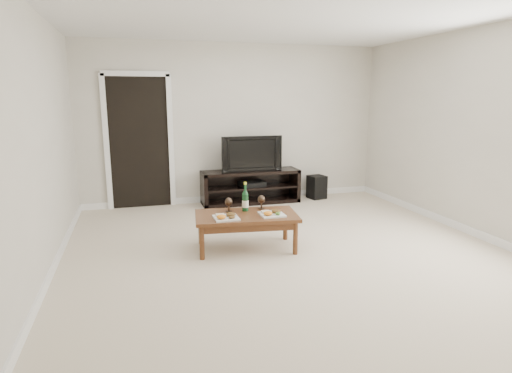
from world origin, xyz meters
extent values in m
plane|color=beige|center=(0.00, 0.00, 0.00)|extent=(5.50, 5.50, 0.00)
cube|color=beige|center=(0.00, 2.77, 1.30)|extent=(5.00, 0.04, 2.60)
cube|color=white|center=(0.00, 0.00, 2.62)|extent=(5.00, 5.50, 0.04)
cube|color=black|center=(-1.55, 2.73, 1.02)|extent=(0.90, 0.02, 2.05)
cube|color=black|center=(0.20, 2.50, 0.28)|extent=(1.63, 0.45, 0.55)
imported|color=black|center=(0.20, 2.50, 0.84)|extent=(1.00, 0.14, 0.58)
cube|color=black|center=(0.22, 2.48, 0.33)|extent=(0.43, 0.35, 0.08)
cube|color=black|center=(1.39, 2.48, 0.20)|extent=(0.32, 0.32, 0.40)
cube|color=#593518|center=(-0.43, 0.38, 0.21)|extent=(1.24, 0.78, 0.42)
cube|color=white|center=(-0.69, 0.27, 0.45)|extent=(0.27, 0.27, 0.07)
cube|color=white|center=(-0.15, 0.26, 0.45)|extent=(0.27, 0.27, 0.07)
cylinder|color=#103B1A|center=(-0.40, 0.53, 0.59)|extent=(0.07, 0.07, 0.35)
camera|label=1|loc=(-1.63, -4.23, 1.77)|focal=30.00mm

